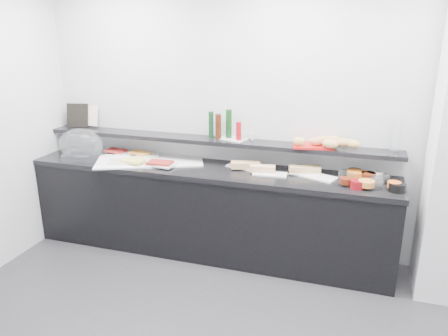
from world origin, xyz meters
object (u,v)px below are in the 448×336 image
(bread_tray, at_px, (313,146))
(carafe, at_px, (396,136))
(framed_print, at_px, (78,115))
(cloche_base, at_px, (87,153))
(sandwich_plate_mid, at_px, (270,174))
(condiment_tray, at_px, (233,139))

(bread_tray, distance_m, carafe, 0.72)
(framed_print, xyz_separation_m, bread_tray, (2.58, -0.06, -0.12))
(cloche_base, distance_m, framed_print, 0.46)
(sandwich_plate_mid, distance_m, bread_tray, 0.48)
(bread_tray, xyz_separation_m, carafe, (0.71, 0.03, 0.14))
(condiment_tray, height_order, carafe, carafe)
(framed_print, bearing_deg, bread_tray, -14.17)
(sandwich_plate_mid, bearing_deg, cloche_base, 173.73)
(sandwich_plate_mid, relative_size, condiment_tray, 1.17)
(cloche_base, height_order, bread_tray, bread_tray)
(cloche_base, bearing_deg, framed_print, 116.59)
(framed_print, distance_m, condiment_tray, 1.80)
(cloche_base, xyz_separation_m, framed_print, (-0.21, 0.19, 0.36))
(framed_print, bearing_deg, carafe, -13.46)
(framed_print, bearing_deg, condiment_tray, -13.62)
(cloche_base, bearing_deg, bread_tray, -17.39)
(sandwich_plate_mid, relative_size, bread_tray, 0.87)
(cloche_base, relative_size, bread_tray, 1.26)
(condiment_tray, xyz_separation_m, bread_tray, (0.78, -0.03, 0.00))
(condiment_tray, bearing_deg, sandwich_plate_mid, -10.22)
(sandwich_plate_mid, height_order, framed_print, framed_print)
(cloche_base, bearing_deg, sandwich_plate_mid, -22.38)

